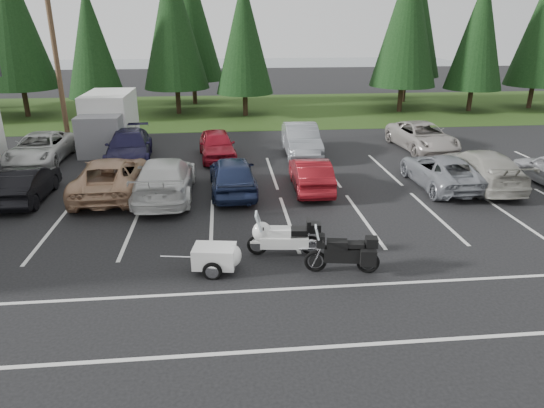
{
  "coord_description": "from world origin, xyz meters",
  "views": [
    {
      "loc": [
        -1.66,
        -14.57,
        6.65
      ],
      "look_at": [
        -0.24,
        -0.5,
        1.28
      ],
      "focal_mm": 32.0,
      "sensor_mm": 36.0,
      "label": 1
    }
  ],
  "objects_px": {
    "car_near_5": "(311,174)",
    "car_far_0": "(40,148)",
    "car_far_2": "(217,145)",
    "car_far_4": "(422,137)",
    "car_near_1": "(27,184)",
    "touring_motorcycle": "(284,234)",
    "car_far_3": "(301,140)",
    "car_far_1": "(129,147)",
    "car_near_7": "(479,168)",
    "car_near_2": "(111,176)",
    "cargo_trailer": "(215,259)",
    "utility_pole": "(57,61)",
    "adventure_motorcycle": "(342,250)",
    "car_near_4": "(233,175)",
    "car_near_6": "(441,171)",
    "box_truck": "(107,122)",
    "car_near_3": "(165,178)"
  },
  "relations": [
    {
      "from": "car_near_7",
      "to": "car_far_0",
      "type": "height_order",
      "value": "car_near_7"
    },
    {
      "from": "car_near_4",
      "to": "car_far_4",
      "type": "height_order",
      "value": "car_near_4"
    },
    {
      "from": "box_truck",
      "to": "car_far_0",
      "type": "xyz_separation_m",
      "value": [
        -2.76,
        -2.59,
        -0.74
      ]
    },
    {
      "from": "car_far_4",
      "to": "touring_motorcycle",
      "type": "distance_m",
      "value": 14.99
    },
    {
      "from": "car_near_4",
      "to": "cargo_trailer",
      "type": "relative_size",
      "value": 2.66
    },
    {
      "from": "car_far_2",
      "to": "car_far_4",
      "type": "relative_size",
      "value": 0.81
    },
    {
      "from": "box_truck",
      "to": "car_far_1",
      "type": "bearing_deg",
      "value": -61.3
    },
    {
      "from": "car_near_2",
      "to": "car_near_4",
      "type": "bearing_deg",
      "value": 174.69
    },
    {
      "from": "car_far_1",
      "to": "car_far_3",
      "type": "height_order",
      "value": "car_far_3"
    },
    {
      "from": "box_truck",
      "to": "car_far_4",
      "type": "xyz_separation_m",
      "value": [
        17.1,
        -2.06,
        -0.73
      ]
    },
    {
      "from": "car_far_2",
      "to": "car_far_3",
      "type": "xyz_separation_m",
      "value": [
        4.4,
        0.32,
        0.07
      ]
    },
    {
      "from": "utility_pole",
      "to": "car_near_6",
      "type": "height_order",
      "value": "utility_pole"
    },
    {
      "from": "car_near_4",
      "to": "car_far_4",
      "type": "distance_m",
      "value": 12.1
    },
    {
      "from": "car_far_0",
      "to": "cargo_trailer",
      "type": "xyz_separation_m",
      "value": [
        8.72,
        -12.24,
        -0.31
      ]
    },
    {
      "from": "car_far_0",
      "to": "car_near_7",
      "type": "bearing_deg",
      "value": -15.96
    },
    {
      "from": "utility_pole",
      "to": "car_far_4",
      "type": "distance_m",
      "value": 19.57
    },
    {
      "from": "car_near_6",
      "to": "car_far_3",
      "type": "height_order",
      "value": "car_far_3"
    },
    {
      "from": "car_near_5",
      "to": "car_far_0",
      "type": "relative_size",
      "value": 0.8
    },
    {
      "from": "touring_motorcycle",
      "to": "adventure_motorcycle",
      "type": "height_order",
      "value": "adventure_motorcycle"
    },
    {
      "from": "car_far_1",
      "to": "car_far_4",
      "type": "distance_m",
      "value": 15.51
    },
    {
      "from": "utility_pole",
      "to": "car_far_3",
      "type": "bearing_deg",
      "value": -9.05
    },
    {
      "from": "car_near_5",
      "to": "car_near_4",
      "type": "bearing_deg",
      "value": 2.05
    },
    {
      "from": "car_far_3",
      "to": "car_far_4",
      "type": "height_order",
      "value": "car_far_3"
    },
    {
      "from": "box_truck",
      "to": "car_near_3",
      "type": "relative_size",
      "value": 1.02
    },
    {
      "from": "car_near_2",
      "to": "car_near_3",
      "type": "distance_m",
      "value": 2.29
    },
    {
      "from": "touring_motorcycle",
      "to": "car_near_4",
      "type": "bearing_deg",
      "value": 109.84
    },
    {
      "from": "utility_pole",
      "to": "adventure_motorcycle",
      "type": "distance_m",
      "value": 19.11
    },
    {
      "from": "car_near_5",
      "to": "car_far_2",
      "type": "distance_m",
      "value": 6.6
    },
    {
      "from": "touring_motorcycle",
      "to": "car_far_4",
      "type": "bearing_deg",
      "value": 59.23
    },
    {
      "from": "car_near_2",
      "to": "car_far_3",
      "type": "height_order",
      "value": "car_far_3"
    },
    {
      "from": "cargo_trailer",
      "to": "adventure_motorcycle",
      "type": "height_order",
      "value": "adventure_motorcycle"
    },
    {
      "from": "car_far_3",
      "to": "car_far_1",
      "type": "bearing_deg",
      "value": -175.32
    },
    {
      "from": "car_far_0",
      "to": "cargo_trailer",
      "type": "distance_m",
      "value": 15.03
    },
    {
      "from": "car_near_5",
      "to": "car_far_2",
      "type": "xyz_separation_m",
      "value": [
        -3.9,
        5.32,
        0.05
      ]
    },
    {
      "from": "box_truck",
      "to": "car_near_2",
      "type": "height_order",
      "value": "box_truck"
    },
    {
      "from": "car_near_4",
      "to": "car_far_0",
      "type": "distance_m",
      "value": 10.92
    },
    {
      "from": "car_near_1",
      "to": "car_far_2",
      "type": "height_order",
      "value": "car_far_2"
    },
    {
      "from": "car_near_1",
      "to": "adventure_motorcycle",
      "type": "bearing_deg",
      "value": 146.29
    },
    {
      "from": "car_near_5",
      "to": "car_far_2",
      "type": "bearing_deg",
      "value": -52.32
    },
    {
      "from": "car_far_3",
      "to": "car_near_4",
      "type": "bearing_deg",
      "value": -121.75
    },
    {
      "from": "car_near_1",
      "to": "car_near_2",
      "type": "distance_m",
      "value": 3.15
    },
    {
      "from": "car_near_6",
      "to": "touring_motorcycle",
      "type": "bearing_deg",
      "value": 37.29
    },
    {
      "from": "utility_pole",
      "to": "car_near_5",
      "type": "relative_size",
      "value": 2.2
    },
    {
      "from": "car_near_2",
      "to": "cargo_trailer",
      "type": "distance_m",
      "value": 8.18
    },
    {
      "from": "cargo_trailer",
      "to": "car_far_3",
      "type": "bearing_deg",
      "value": 79.29
    },
    {
      "from": "car_far_2",
      "to": "car_far_4",
      "type": "distance_m",
      "value": 11.15
    },
    {
      "from": "car_near_7",
      "to": "car_far_0",
      "type": "relative_size",
      "value": 1.04
    },
    {
      "from": "car_near_2",
      "to": "car_near_5",
      "type": "distance_m",
      "value": 8.15
    },
    {
      "from": "car_near_2",
      "to": "car_near_5",
      "type": "xyz_separation_m",
      "value": [
        8.14,
        -0.28,
        -0.08
      ]
    },
    {
      "from": "car_near_6",
      "to": "touring_motorcycle",
      "type": "relative_size",
      "value": 1.98
    }
  ]
}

